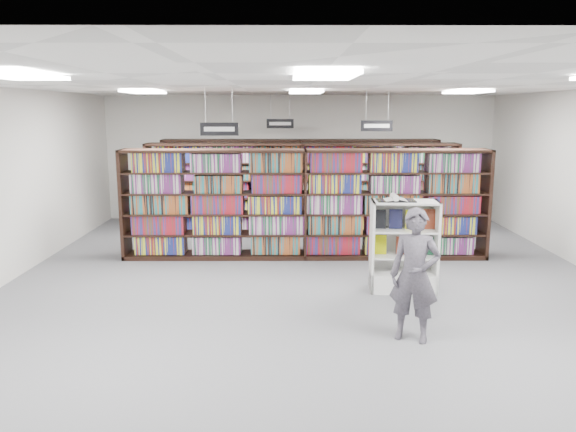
{
  "coord_description": "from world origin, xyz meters",
  "views": [
    {
      "loc": [
        -0.39,
        -8.63,
        2.82
      ],
      "look_at": [
        -0.34,
        0.5,
        1.1
      ],
      "focal_mm": 35.0,
      "sensor_mm": 36.0,
      "label": 1
    }
  ],
  "objects_px": {
    "endcap_display": "(403,261)",
    "shopper": "(415,275)",
    "open_book": "(395,199)",
    "bookshelf_row_near": "(305,204)"
  },
  "relations": [
    {
      "from": "endcap_display",
      "to": "shopper",
      "type": "xyz_separation_m",
      "value": [
        -0.28,
        -1.98,
        0.35
      ]
    },
    {
      "from": "bookshelf_row_near",
      "to": "open_book",
      "type": "height_order",
      "value": "bookshelf_row_near"
    },
    {
      "from": "endcap_display",
      "to": "bookshelf_row_near",
      "type": "bearing_deg",
      "value": 129.52
    },
    {
      "from": "open_book",
      "to": "shopper",
      "type": "relative_size",
      "value": 0.36
    },
    {
      "from": "bookshelf_row_near",
      "to": "open_book",
      "type": "relative_size",
      "value": 11.76
    },
    {
      "from": "open_book",
      "to": "shopper",
      "type": "xyz_separation_m",
      "value": [
        -0.12,
        -1.94,
        -0.64
      ]
    },
    {
      "from": "open_book",
      "to": "shopper",
      "type": "bearing_deg",
      "value": -92.12
    },
    {
      "from": "endcap_display",
      "to": "open_book",
      "type": "height_order",
      "value": "open_book"
    },
    {
      "from": "bookshelf_row_near",
      "to": "endcap_display",
      "type": "relative_size",
      "value": 4.84
    },
    {
      "from": "open_book",
      "to": "endcap_display",
      "type": "bearing_deg",
      "value": 13.47
    }
  ]
}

